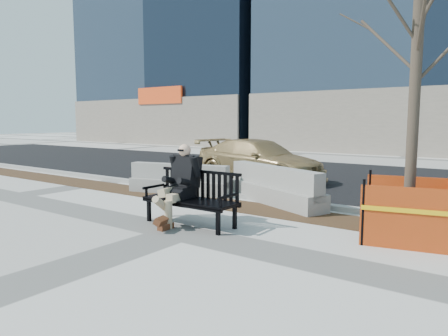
{
  "coord_description": "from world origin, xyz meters",
  "views": [
    {
      "loc": [
        5.04,
        -5.57,
        2.08
      ],
      "look_at": [
        0.21,
        1.14,
        1.12
      ],
      "focal_mm": 32.84,
      "sensor_mm": 36.0,
      "label": 1
    }
  ],
  "objects": [
    {
      "name": "sedan",
      "position": [
        -2.26,
        6.67,
        0.0
      ],
      "size": [
        5.15,
        2.68,
        1.43
      ],
      "primitive_type": "imported",
      "rotation": [
        0.0,
        0.0,
        1.43
      ],
      "color": "#9E804E",
      "rests_on": "ground"
    },
    {
      "name": "jersey_barrier_right",
      "position": [
        0.11,
        3.43,
        0.0
      ],
      "size": [
        3.28,
        1.96,
        0.95
      ],
      "primitive_type": null,
      "rotation": [
        0.0,
        0.0,
        -0.42
      ],
      "color": "gray",
      "rests_on": "ground"
    },
    {
      "name": "asphalt_street",
      "position": [
        0.0,
        8.8,
        0.0
      ],
      "size": [
        60.0,
        10.4,
        0.01
      ],
      "primitive_type": "cube",
      "color": "black",
      "rests_on": "ground"
    },
    {
      "name": "curb",
      "position": [
        0.0,
        3.55,
        0.06
      ],
      "size": [
        60.0,
        0.25,
        0.12
      ],
      "primitive_type": "cube",
      "color": "#9E9B93",
      "rests_on": "ground"
    },
    {
      "name": "seated_man",
      "position": [
        -0.47,
        0.6,
        0.0
      ],
      "size": [
        0.7,
        1.16,
        1.62
      ],
      "primitive_type": null,
      "rotation": [
        0.0,
        0.0,
        -0.0
      ],
      "color": "black",
      "rests_on": "ground"
    },
    {
      "name": "bench",
      "position": [
        -0.19,
        0.54,
        0.0
      ],
      "size": [
        2.06,
        0.74,
        1.1
      ],
      "primitive_type": null,
      "rotation": [
        0.0,
        0.0,
        -0.0
      ],
      "color": "black",
      "rests_on": "ground"
    },
    {
      "name": "mulch_strip",
      "position": [
        0.0,
        2.6,
        0.0
      ],
      "size": [
        40.0,
        1.2,
        0.02
      ],
      "primitive_type": "cube",
      "color": "#47301C",
      "rests_on": "ground"
    },
    {
      "name": "ground",
      "position": [
        0.0,
        0.0,
        0.0
      ],
      "size": [
        120.0,
        120.0,
        0.0
      ],
      "primitive_type": "plane",
      "color": "beige",
      "rests_on": "ground"
    },
    {
      "name": "tree_fence",
      "position": [
        3.56,
        2.02,
        0.0
      ],
      "size": [
        2.66,
        2.66,
        5.6
      ],
      "primitive_type": null,
      "rotation": [
        0.0,
        0.0,
        0.21
      ],
      "color": "#E04318",
      "rests_on": "ground"
    },
    {
      "name": "jersey_barrier_left",
      "position": [
        -2.76,
        3.06,
        0.0
      ],
      "size": [
        3.06,
        1.28,
        0.86
      ],
      "primitive_type": null,
      "rotation": [
        0.0,
        0.0,
        0.23
      ],
      "color": "gray",
      "rests_on": "ground"
    }
  ]
}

